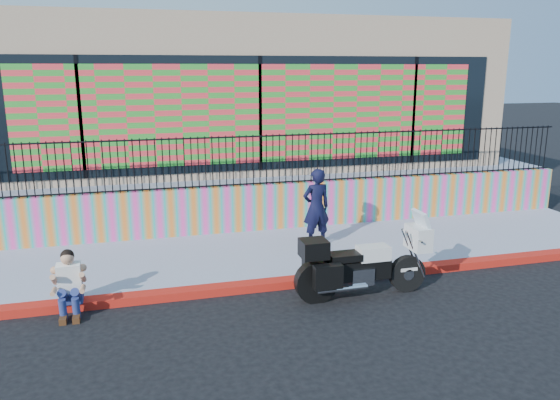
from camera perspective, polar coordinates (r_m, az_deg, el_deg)
name	(u,v)px	position (r m, az deg, el deg)	size (l,w,h in m)	color
ground	(311,284)	(10.42, 3.24, -8.74)	(90.00, 90.00, 0.00)	black
red_curb	(311,280)	(10.39, 3.24, -8.35)	(16.00, 0.30, 0.15)	#B62A0D
sidewalk	(287,252)	(11.86, 0.74, -5.48)	(16.00, 3.00, 0.15)	#878CA2
mural_wall	(269,207)	(13.17, -1.15, -0.70)	(16.00, 0.20, 1.10)	#FF43A6
metal_fence	(269,160)	(12.93, -1.17, 4.25)	(15.80, 0.04, 1.20)	black
elevated_platform	(232,172)	(18.06, -5.06, 2.95)	(16.00, 10.00, 1.25)	#878CA2
storefront_building	(231,91)	(17.55, -5.11, 11.27)	(14.00, 8.06, 4.00)	tan
police_motorcycle	(361,263)	(9.74, 8.42, -6.53)	(2.41, 0.80, 1.50)	black
police_officer	(316,207)	(11.87, 3.81, -0.79)	(0.63, 0.41, 1.72)	black
seated_man	(69,289)	(9.63, -21.15, -8.71)	(0.54, 0.71, 1.06)	navy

